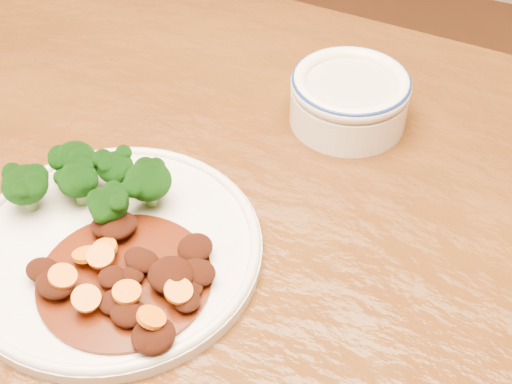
% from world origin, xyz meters
% --- Properties ---
extents(dining_table, '(1.53, 0.95, 0.75)m').
position_xyz_m(dining_table, '(0.00, 0.00, 0.67)').
color(dining_table, '#522E0E').
rests_on(dining_table, ground).
extents(dinner_plate, '(0.29, 0.29, 0.02)m').
position_xyz_m(dinner_plate, '(-0.02, -0.07, 0.76)').
color(dinner_plate, silver).
rests_on(dinner_plate, dining_table).
extents(broccoli_florets, '(0.15, 0.10, 0.05)m').
position_xyz_m(broccoli_florets, '(-0.07, -0.03, 0.79)').
color(broccoli_florets, '#62944D').
rests_on(broccoli_florets, dinner_plate).
extents(mince_stew, '(0.16, 0.16, 0.03)m').
position_xyz_m(mince_stew, '(0.02, -0.10, 0.77)').
color(mince_stew, '#4C1308').
rests_on(mince_stew, dinner_plate).
extents(dip_bowl, '(0.14, 0.14, 0.06)m').
position_xyz_m(dip_bowl, '(0.12, 0.22, 0.78)').
color(dip_bowl, white).
rests_on(dip_bowl, dining_table).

